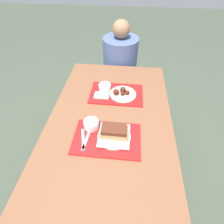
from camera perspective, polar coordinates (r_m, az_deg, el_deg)
The scene contains 14 objects.
ground_plane at distance 1.91m, azimuth -0.43°, elevation -17.08°, with size 12.00×12.00×0.00m, color #424C3D.
picnic_table at distance 1.38m, azimuth -0.58°, elevation -4.45°, with size 0.91×1.50×0.74m.
picnic_bench_far at distance 2.28m, azimuth 2.18°, elevation 9.65°, with size 0.86×0.28×0.44m.
tray_near at distance 1.18m, azimuth -1.66°, elevation -8.65°, with size 0.45×0.29×0.01m.
tray_far at distance 1.50m, azimuth 1.45°, elevation 5.99°, with size 0.45×0.29×0.01m.
bowl_coleslaw_near at distance 1.22m, azimuth -6.80°, elevation -3.87°, with size 0.10×0.10×0.05m.
brisket_sandwich_plate at distance 1.15m, azimuth 0.72°, elevation -6.89°, with size 0.22×0.22×0.09m.
plastic_fork_near at distance 1.18m, azimuth -9.41°, elevation -8.78°, with size 0.06×0.17×0.00m.
plastic_knife_near at distance 1.17m, azimuth -8.36°, elevation -8.90°, with size 0.03×0.17×0.00m.
condiment_packet at distance 1.21m, azimuth -1.69°, elevation -5.86°, with size 0.04×0.03×0.01m.
bowl_coleslaw_far at distance 1.52m, azimuth -2.36°, elevation 8.17°, with size 0.10×0.10×0.05m.
wings_plate_far at distance 1.48m, azimuth 3.32°, elevation 6.27°, with size 0.22×0.22×0.06m.
napkin_far at distance 1.47m, azimuth -3.41°, elevation 5.45°, with size 0.12×0.09×0.01m.
person_seated_across at distance 2.10m, azimuth 2.70°, elevation 17.30°, with size 0.39×0.39×0.68m.
Camera 1 is at (0.11, -0.89, 1.69)m, focal length 28.00 mm.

